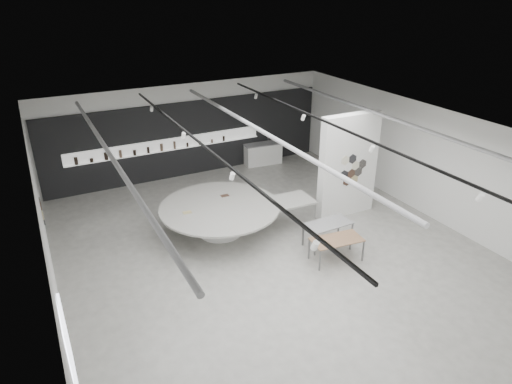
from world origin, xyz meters
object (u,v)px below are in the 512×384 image
display_island (223,215)px  partition_column (348,166)px  sample_table_stone (328,225)px  kitchen_counter (263,154)px  sample_table_wood (337,241)px

display_island → partition_column: bearing=-6.9°
display_island → sample_table_stone: display_island is taller
partition_column → display_island: partition_column is taller
kitchen_counter → sample_table_wood: bearing=-97.0°
display_island → sample_table_stone: 3.38m
display_island → sample_table_wood: bearing=-49.8°
partition_column → display_island: bearing=170.6°
sample_table_wood → kitchen_counter: (1.74, 7.82, -0.17)m
partition_column → display_island: (-4.35, 0.72, -1.16)m
sample_table_wood → partition_column: bearing=48.0°
display_island → kitchen_counter: kitchen_counter is taller
partition_column → sample_table_wood: bearing=-132.0°
display_island → sample_table_wood: 3.78m
partition_column → kitchen_counter: size_ratio=2.09×
sample_table_stone → kitchen_counter: bearing=78.2°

